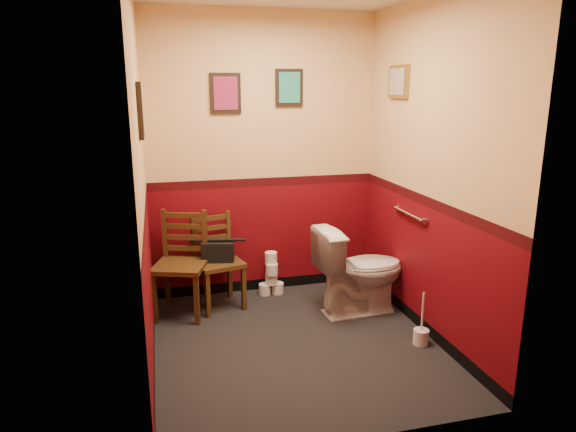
% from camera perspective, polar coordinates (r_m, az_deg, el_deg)
% --- Properties ---
extents(floor, '(2.20, 2.40, 0.00)m').
position_cam_1_polar(floor, '(4.25, 0.86, -14.01)').
color(floor, black).
rests_on(floor, ground).
extents(wall_back, '(2.20, 0.00, 2.70)m').
position_cam_1_polar(wall_back, '(4.96, -2.75, 6.54)').
color(wall_back, '#58060E').
rests_on(wall_back, ground).
extents(wall_front, '(2.20, 0.00, 2.70)m').
position_cam_1_polar(wall_front, '(2.69, 7.71, -0.09)').
color(wall_front, '#58060E').
rests_on(wall_front, ground).
extents(wall_left, '(0.00, 2.40, 2.70)m').
position_cam_1_polar(wall_left, '(3.67, -15.87, 3.33)').
color(wall_left, '#58060E').
rests_on(wall_left, ground).
extents(wall_right, '(0.00, 2.40, 2.70)m').
position_cam_1_polar(wall_right, '(4.23, 15.53, 4.71)').
color(wall_right, '#58060E').
rests_on(wall_right, ground).
extents(grab_bar, '(0.05, 0.56, 0.06)m').
position_cam_1_polar(grab_bar, '(4.50, 13.29, 0.21)').
color(grab_bar, silver).
rests_on(grab_bar, wall_right).
extents(framed_print_back_a, '(0.28, 0.04, 0.36)m').
position_cam_1_polar(framed_print_back_a, '(4.84, -6.96, 13.39)').
color(framed_print_back_a, black).
rests_on(framed_print_back_a, wall_back).
extents(framed_print_back_b, '(0.26, 0.04, 0.34)m').
position_cam_1_polar(framed_print_back_b, '(4.95, 0.13, 14.09)').
color(framed_print_back_b, black).
rests_on(framed_print_back_b, wall_back).
extents(framed_print_left, '(0.04, 0.30, 0.38)m').
position_cam_1_polar(framed_print_left, '(3.72, -16.05, 11.21)').
color(framed_print_left, black).
rests_on(framed_print_left, wall_left).
extents(framed_print_right, '(0.04, 0.34, 0.28)m').
position_cam_1_polar(framed_print_right, '(4.70, 12.17, 14.39)').
color(framed_print_right, olive).
rests_on(framed_print_right, wall_right).
extents(toilet, '(0.84, 0.51, 0.80)m').
position_cam_1_polar(toilet, '(4.69, 7.97, -6.02)').
color(toilet, white).
rests_on(toilet, floor).
extents(toilet_brush, '(0.12, 0.12, 0.44)m').
position_cam_1_polar(toilet_brush, '(4.35, 14.56, -12.75)').
color(toilet_brush, silver).
rests_on(toilet_brush, floor).
extents(chair_left, '(0.55, 0.55, 0.93)m').
position_cam_1_polar(chair_left, '(4.70, -11.75, -5.26)').
color(chair_left, '#503618').
rests_on(chair_left, floor).
extents(chair_right, '(0.49, 0.49, 0.86)m').
position_cam_1_polar(chair_right, '(4.82, -7.89, -5.02)').
color(chair_right, '#503618').
rests_on(chair_right, floor).
extents(handbag, '(0.31, 0.20, 0.21)m').
position_cam_1_polar(handbag, '(4.75, -7.77, -3.90)').
color(handbag, black).
rests_on(handbag, chair_right).
extents(tp_stack, '(0.25, 0.15, 0.43)m').
position_cam_1_polar(tp_stack, '(5.11, -1.87, -6.75)').
color(tp_stack, silver).
rests_on(tp_stack, floor).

